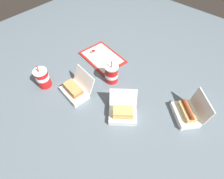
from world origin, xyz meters
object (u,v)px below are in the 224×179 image
Objects in this scene: ketchup_cup at (93,52)px; plastic_fork at (105,49)px; food_tray at (102,57)px; soda_cup_back at (43,78)px; clamshell_sandwich_right at (75,90)px; clamshell_hotdog_back at (188,113)px; clamshell_sandwich_center at (123,113)px; soda_cup_right at (112,74)px.

ketchup_cup is 0.36× the size of plastic_fork.
plastic_fork is at bearing 118.28° from food_tray.
ketchup_cup is at bearing -82.82° from plastic_fork.
ketchup_cup is 0.19× the size of soda_cup_back.
clamshell_sandwich_right is at bearing -60.32° from ketchup_cup.
clamshell_hotdog_back is 0.42m from clamshell_sandwich_center.
plastic_fork is 0.53× the size of soda_cup_right.
food_tray is 0.10m from ketchup_cup.
clamshell_sandwich_center is at bearing -6.97° from plastic_fork.
clamshell_hotdog_back is at bearing 21.30° from plastic_fork.
clamshell_hotdog_back is at bearing 27.20° from soda_cup_back.
food_tray is at bearing 10.68° from ketchup_cup.
clamshell_hotdog_back is 0.78m from clamshell_sandwich_right.
soda_cup_right is (0.24, -0.14, 0.07)m from food_tray.
clamshell_sandwich_center is 1.25× the size of soda_cup_right.
soda_cup_back is at bearing -91.18° from ketchup_cup.
clamshell_hotdog_back is (0.91, -0.02, 0.01)m from ketchup_cup.
soda_cup_right is (0.10, 0.27, 0.03)m from clamshell_sandwich_right.
food_tray is 3.68× the size of plastic_fork.
soda_cup_right is (0.28, -0.23, 0.06)m from plastic_fork.
clamshell_hotdog_back is 0.59m from soda_cup_right.
food_tray is 1.82× the size of clamshell_sandwich_right.
clamshell_sandwich_right is 1.05× the size of soda_cup_back.
clamshell_hotdog_back is 1.03m from soda_cup_back.
soda_cup_back reaches higher than clamshell_hotdog_back.
plastic_fork is at bearing 109.81° from clamshell_sandwich_right.
plastic_fork is 0.43× the size of clamshell_sandwich_center.
clamshell_sandwich_center is 0.33m from soda_cup_right.
food_tray is at bearing 149.49° from soda_cup_right.
soda_cup_right reaches higher than clamshell_sandwich_center.
soda_cup_right is (0.33, -0.12, 0.05)m from ketchup_cup.
ketchup_cup reaches higher than plastic_fork.
soda_cup_back is (-0.61, -0.19, 0.04)m from clamshell_sandwich_center.
clamshell_sandwich_center is 1.16× the size of clamshell_sandwich_right.
plastic_fork is 0.49× the size of clamshell_sandwich_right.
soda_cup_back is (-0.34, -0.37, 0.01)m from soda_cup_right.
ketchup_cup is (-0.09, -0.02, 0.02)m from food_tray.
soda_cup_back reaches higher than food_tray.
ketchup_cup is at bearing 88.82° from soda_cup_back.
soda_cup_right is at bearing 69.35° from clamshell_sandwich_right.
ketchup_cup is 0.12m from plastic_fork.
food_tray is 1.92× the size of soda_cup_back.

